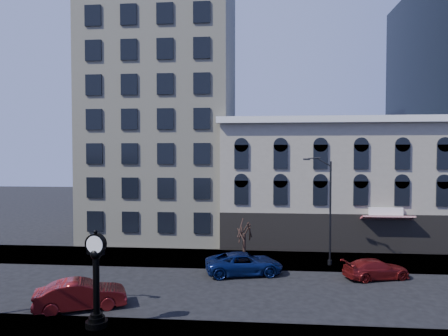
{
  "coord_description": "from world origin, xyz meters",
  "views": [
    {
      "loc": [
        4.61,
        -25.92,
        9.05
      ],
      "look_at": [
        2.0,
        4.0,
        8.0
      ],
      "focal_mm": 32.0,
      "sensor_mm": 36.0,
      "label": 1
    }
  ],
  "objects": [
    {
      "name": "cream_tower",
      "position": [
        -6.11,
        18.88,
        19.32
      ],
      "size": [
        15.9,
        15.4,
        42.5
      ],
      "color": "beige",
      "rests_on": "ground"
    },
    {
      "name": "street_clock",
      "position": [
        -3.73,
        -6.23,
        2.4
      ],
      "size": [
        1.14,
        1.14,
        5.03
      ],
      "rotation": [
        0.0,
        0.0,
        -0.13
      ],
      "color": "black",
      "rests_on": "sidewalk_near"
    },
    {
      "name": "bare_tree_far",
      "position": [
        3.46,
        6.23,
        3.15
      ],
      "size": [
        2.35,
        2.35,
        4.03
      ],
      "color": "#322019",
      "rests_on": "sidewalk_far"
    },
    {
      "name": "car_far_a",
      "position": [
        3.54,
        3.83,
        0.81
      ],
      "size": [
        6.3,
        3.96,
        1.62
      ],
      "primitive_type": "imported",
      "rotation": [
        0.0,
        0.0,
        1.8
      ],
      "color": "#0C194C",
      "rests_on": "ground"
    },
    {
      "name": "car_far_b",
      "position": [
        13.13,
        3.62,
        0.7
      ],
      "size": [
        5.2,
        3.26,
        1.4
      ],
      "primitive_type": "imported",
      "rotation": [
        0.0,
        0.0,
        1.86
      ],
      "color": "maroon",
      "rests_on": "ground"
    },
    {
      "name": "ground",
      "position": [
        0.0,
        0.0,
        0.0
      ],
      "size": [
        160.0,
        160.0,
        0.0
      ],
      "primitive_type": "plane",
      "color": "black",
      "rests_on": "ground"
    },
    {
      "name": "victorian_row",
      "position": [
        12.0,
        15.89,
        6.0
      ],
      "size": [
        22.6,
        11.19,
        12.5
      ],
      "color": "#9E9682",
      "rests_on": "ground"
    },
    {
      "name": "street_lamp_far",
      "position": [
        9.72,
        6.71,
        6.8
      ],
      "size": [
        2.26,
        0.75,
        8.85
      ],
      "rotation": [
        0.0,
        0.0,
        2.91
      ],
      "color": "black",
      "rests_on": "sidewalk_far"
    },
    {
      "name": "car_near_b",
      "position": [
        -5.72,
        -3.73,
        0.84
      ],
      "size": [
        5.41,
        3.68,
        1.69
      ],
      "primitive_type": "imported",
      "rotation": [
        0.0,
        0.0,
        1.98
      ],
      "color": "maroon",
      "rests_on": "ground"
    },
    {
      "name": "sidewalk_far",
      "position": [
        0.0,
        8.0,
        0.06
      ],
      "size": [
        160.0,
        6.0,
        0.12
      ],
      "primitive_type": "cube",
      "color": "#9A978C",
      "rests_on": "ground"
    }
  ]
}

